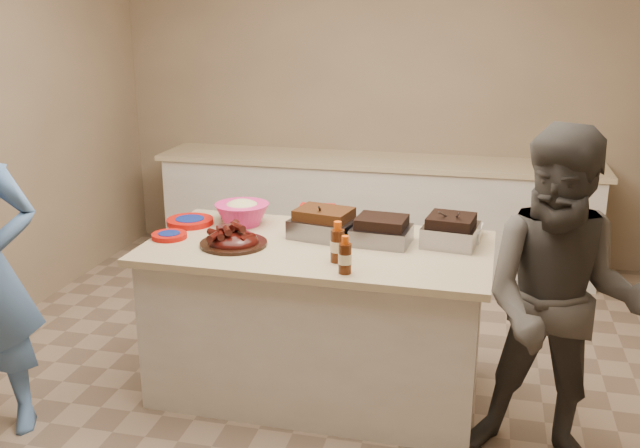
% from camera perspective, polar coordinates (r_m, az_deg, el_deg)
% --- Properties ---
extents(room, '(4.50, 5.00, 2.70)m').
position_cam_1_polar(room, '(4.12, -0.70, -13.42)').
color(room, gray).
rests_on(room, ground).
extents(back_counter, '(3.60, 0.64, 0.90)m').
position_cam_1_polar(back_counter, '(5.94, 4.41, 0.99)').
color(back_counter, silver).
rests_on(back_counter, ground).
extents(island, '(1.85, 1.00, 0.87)m').
position_cam_1_polar(island, '(4.16, -0.16, -13.04)').
color(island, silver).
rests_on(island, ground).
extents(rib_platter, '(0.39, 0.39, 0.14)m').
position_cam_1_polar(rib_platter, '(3.82, -6.92, -1.70)').
color(rib_platter, '#3B0B08').
rests_on(rib_platter, island).
extents(pulled_pork_tray, '(0.39, 0.32, 0.10)m').
position_cam_1_polar(pulled_pork_tray, '(3.93, 0.32, -1.04)').
color(pulled_pork_tray, '#47230F').
rests_on(pulled_pork_tray, island).
extents(brisket_tray, '(0.32, 0.28, 0.09)m').
position_cam_1_polar(brisket_tray, '(3.84, 4.92, -1.54)').
color(brisket_tray, black).
rests_on(brisket_tray, island).
extents(roasting_pan, '(0.31, 0.31, 0.11)m').
position_cam_1_polar(roasting_pan, '(3.86, 10.35, -1.64)').
color(roasting_pan, gray).
rests_on(roasting_pan, island).
extents(coleslaw_bowl, '(0.32, 0.32, 0.22)m').
position_cam_1_polar(coleslaw_bowl, '(4.17, -6.22, -0.05)').
color(coleslaw_bowl, '#DD2776').
rests_on(coleslaw_bowl, island).
extents(sausage_plate, '(0.38, 0.38, 0.05)m').
position_cam_1_polar(sausage_plate, '(4.00, 3.76, -0.75)').
color(sausage_plate, silver).
rests_on(sausage_plate, island).
extents(mac_cheese_dish, '(0.32, 0.24, 0.08)m').
position_cam_1_polar(mac_cheese_dish, '(4.00, 10.59, -0.98)').
color(mac_cheese_dish, yellow).
rests_on(mac_cheese_dish, island).
extents(bbq_bottle_a, '(0.07, 0.07, 0.21)m').
position_cam_1_polar(bbq_bottle_a, '(3.55, 1.40, -3.02)').
color(bbq_bottle_a, '#3C1808').
rests_on(bbq_bottle_a, island).
extents(bbq_bottle_b, '(0.06, 0.06, 0.19)m').
position_cam_1_polar(bbq_bottle_b, '(3.40, 2.00, -3.95)').
color(bbq_bottle_b, '#3C1808').
rests_on(bbq_bottle_b, island).
extents(mustard_bottle, '(0.04, 0.04, 0.11)m').
position_cam_1_polar(mustard_bottle, '(3.92, -1.54, -1.10)').
color(mustard_bottle, yellow).
rests_on(mustard_bottle, island).
extents(sauce_bowl, '(0.13, 0.04, 0.13)m').
position_cam_1_polar(sauce_bowl, '(3.98, -0.88, -0.80)').
color(sauce_bowl, silver).
rests_on(sauce_bowl, island).
extents(plate_stack_large, '(0.28, 0.28, 0.03)m').
position_cam_1_polar(plate_stack_large, '(4.23, -10.35, -0.01)').
color(plate_stack_large, '#A80E07').
rests_on(plate_stack_large, island).
extents(plate_stack_small, '(0.20, 0.20, 0.03)m').
position_cam_1_polar(plate_stack_small, '(3.99, -11.95, -1.11)').
color(plate_stack_small, '#A80E07').
rests_on(plate_stack_small, island).
extents(plastic_cup, '(0.11, 0.10, 0.11)m').
position_cam_1_polar(plastic_cup, '(4.30, -7.47, 0.42)').
color(plastic_cup, '#8B3109').
rests_on(plastic_cup, island).
extents(basket_stack, '(0.22, 0.17, 0.10)m').
position_cam_1_polar(basket_stack, '(4.18, -0.26, 0.09)').
color(basket_stack, '#A80E07').
rests_on(basket_stack, island).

